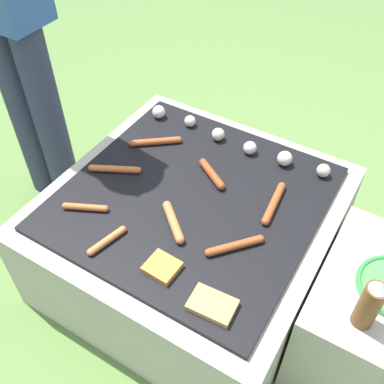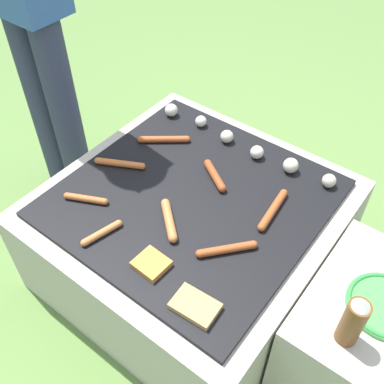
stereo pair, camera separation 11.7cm
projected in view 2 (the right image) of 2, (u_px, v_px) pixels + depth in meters
name	position (u px, v px, depth m)	size (l,w,h in m)	color
ground_plane	(192.00, 267.00, 1.83)	(14.00, 14.00, 0.00)	#608442
grill	(192.00, 235.00, 1.68)	(0.94, 0.94, 0.42)	#B2AA9E
side_ledge	(364.00, 342.00, 1.39)	(0.40, 0.50, 0.42)	#B2AA9E
sausage_back_left	(102.00, 233.00, 1.40)	(0.05, 0.14, 0.02)	#C6753D
sausage_back_center	(120.00, 163.00, 1.63)	(0.17, 0.10, 0.02)	#B7602D
sausage_back_right	(227.00, 249.00, 1.36)	(0.14, 0.15, 0.03)	#A34C23
sausage_front_right	(215.00, 175.00, 1.58)	(0.14, 0.10, 0.03)	#93421E
sausage_mid_left	(169.00, 220.00, 1.44)	(0.14, 0.13, 0.03)	#C6753D
sausage_front_left	(86.00, 199.00, 1.51)	(0.14, 0.08, 0.02)	#B7602D
sausage_mid_right	(273.00, 210.00, 1.47)	(0.05, 0.20, 0.03)	#A34C23
sausage_front_center	(164.00, 139.00, 1.73)	(0.17, 0.14, 0.03)	#A34C23
bread_slice_right	(151.00, 264.00, 1.32)	(0.10, 0.09, 0.02)	#D18438
bread_slice_center	(195.00, 306.00, 1.23)	(0.13, 0.09, 0.02)	tan
mushroom_row	(244.00, 144.00, 1.69)	(0.75, 0.08, 0.06)	silver
condiment_bottle	(353.00, 321.00, 1.11)	(0.06, 0.06, 0.19)	brown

